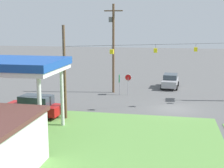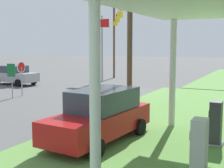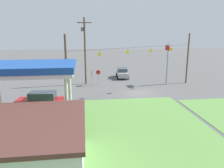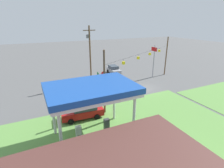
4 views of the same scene
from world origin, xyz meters
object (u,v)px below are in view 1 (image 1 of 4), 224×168
at_px(gas_station_canopy, 7,66).
at_px(fuel_pump_near, 29,123).
at_px(stop_sign_roadside, 128,80).
at_px(car_on_crossroad, 170,81).
at_px(utility_pole_main, 113,44).
at_px(route_sign, 119,80).
at_px(car_at_pumps_front, 34,106).

bearing_deg(gas_station_canopy, fuel_pump_near, -179.94).
distance_m(gas_station_canopy, stop_sign_roadside, 16.33).
bearing_deg(fuel_pump_near, car_on_crossroad, -118.02).
bearing_deg(stop_sign_roadside, utility_pole_main, 151.23).
bearing_deg(utility_pole_main, car_on_crossroad, -148.36).
height_order(gas_station_canopy, stop_sign_roadside, gas_station_canopy).
relative_size(car_on_crossroad, route_sign, 1.92).
xyz_separation_m(car_at_pumps_front, stop_sign_roadside, (-7.00, -10.33, 0.81)).
height_order(car_at_pumps_front, car_on_crossroad, car_at_pumps_front).
bearing_deg(fuel_pump_near, car_at_pumps_front, -70.97).
distance_m(fuel_pump_near, car_at_pumps_front, 4.22).
xyz_separation_m(gas_station_canopy, car_at_pumps_front, (-0.14, -3.98, -4.12)).
relative_size(car_on_crossroad, utility_pole_main, 0.44).
distance_m(gas_station_canopy, utility_pole_main, 16.26).
bearing_deg(route_sign, gas_station_canopy, 66.80).
xyz_separation_m(car_at_pumps_front, utility_pole_main, (-4.99, -11.43, 4.87)).
distance_m(fuel_pump_near, route_sign, 15.03).
distance_m(car_at_pumps_front, car_on_crossroad, 19.60).
bearing_deg(utility_pole_main, car_at_pumps_front, 66.42).
bearing_deg(car_at_pumps_front, stop_sign_roadside, -119.22).
distance_m(car_at_pumps_front, stop_sign_roadside, 12.51).
relative_size(gas_station_canopy, car_at_pumps_front, 1.61).
distance_m(route_sign, utility_pole_main, 4.43).
relative_size(gas_station_canopy, fuel_pump_near, 5.10).
bearing_deg(car_on_crossroad, fuel_pump_near, -24.01).
bearing_deg(route_sign, utility_pole_main, -48.94).
distance_m(car_at_pumps_front, utility_pole_main, 13.39).
bearing_deg(utility_pole_main, gas_station_canopy, 71.60).
relative_size(fuel_pump_near, utility_pole_main, 0.16).
height_order(stop_sign_roadside, utility_pole_main, utility_pole_main).
bearing_deg(route_sign, car_at_pumps_front, 59.85).
relative_size(fuel_pump_near, car_on_crossroad, 0.35).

